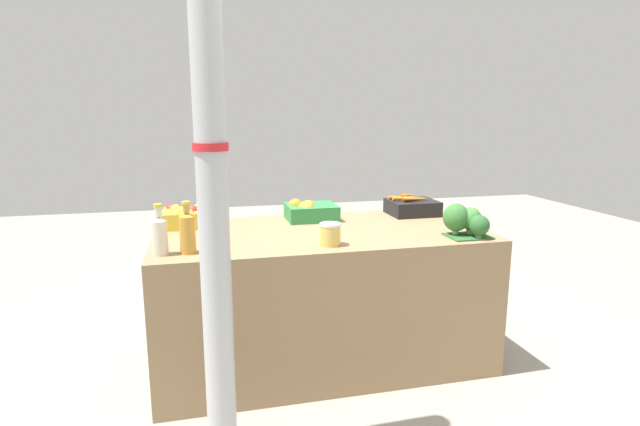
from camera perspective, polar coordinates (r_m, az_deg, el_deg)
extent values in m
plane|color=gray|center=(3.10, 0.00, -15.92)|extent=(10.00, 10.00, 0.00)
cube|color=#937551|center=(2.94, 0.00, -9.27)|extent=(1.83, 0.95, 0.77)
cylinder|color=#B7BABF|center=(1.90, -12.26, 3.87)|extent=(0.12, 0.12, 2.36)
cylinder|color=red|center=(1.89, -12.41, 7.42)|extent=(0.13, 0.13, 0.03)
cube|color=gold|center=(3.04, -14.64, -0.53)|extent=(0.30, 0.27, 0.09)
sphere|color=#9EBC42|center=(3.06, -16.18, 0.25)|extent=(0.07, 0.07, 0.07)
sphere|color=gold|center=(3.05, -13.64, 0.41)|extent=(0.07, 0.07, 0.07)
sphere|color=red|center=(3.10, -12.97, 0.46)|extent=(0.07, 0.07, 0.07)
sphere|color=gold|center=(3.00, -15.46, -0.01)|extent=(0.07, 0.07, 0.07)
sphere|color=red|center=(3.12, -16.61, 0.37)|extent=(0.07, 0.07, 0.07)
sphere|color=gold|center=(2.94, -16.10, -0.20)|extent=(0.06, 0.06, 0.06)
sphere|color=gold|center=(2.94, -14.85, -0.24)|extent=(0.07, 0.07, 0.07)
sphere|color=#9EBC42|center=(3.03, -13.38, 0.21)|extent=(0.07, 0.07, 0.07)
sphere|color=red|center=(3.02, -14.10, 0.16)|extent=(0.06, 0.06, 0.06)
sphere|color=red|center=(3.00, -14.33, 0.23)|extent=(0.06, 0.06, 0.06)
sphere|color=gold|center=(3.05, -16.19, 0.32)|extent=(0.07, 0.07, 0.07)
sphere|color=gold|center=(3.03, -13.39, 0.43)|extent=(0.06, 0.06, 0.06)
cube|color=#2D8442|center=(3.11, -1.00, 0.10)|extent=(0.30, 0.27, 0.09)
sphere|color=orange|center=(3.15, -2.78, 0.95)|extent=(0.07, 0.07, 0.07)
sphere|color=orange|center=(3.11, -1.29, 0.85)|extent=(0.07, 0.07, 0.07)
sphere|color=orange|center=(3.09, -2.84, 0.89)|extent=(0.08, 0.08, 0.08)
sphere|color=orange|center=(3.02, -1.40, 0.47)|extent=(0.08, 0.08, 0.08)
sphere|color=orange|center=(3.07, -1.88, 0.60)|extent=(0.07, 0.07, 0.07)
cube|color=black|center=(3.32, 10.50, 0.63)|extent=(0.30, 0.27, 0.09)
cone|color=orange|center=(3.35, 9.04, 1.80)|extent=(0.15, 0.03, 0.02)
cone|color=orange|center=(3.29, 11.11, 1.59)|extent=(0.14, 0.07, 0.03)
cone|color=orange|center=(3.28, 10.88, 1.69)|extent=(0.16, 0.03, 0.03)
cone|color=orange|center=(3.31, 11.23, 1.55)|extent=(0.14, 0.06, 0.02)
cone|color=orange|center=(3.24, 10.76, 1.60)|extent=(0.15, 0.05, 0.02)
cone|color=orange|center=(3.36, 10.05, 2.00)|extent=(0.13, 0.07, 0.03)
cone|color=orange|center=(3.28, 10.71, 1.64)|extent=(0.13, 0.06, 0.02)
cone|color=orange|center=(3.28, 9.52, 1.66)|extent=(0.15, 0.04, 0.03)
cone|color=orange|center=(3.27, 10.28, 1.64)|extent=(0.15, 0.07, 0.02)
cube|color=#2D602D|center=(2.79, 16.52, -2.55)|extent=(0.22, 0.18, 0.01)
ellipsoid|color=#2D602D|center=(2.76, 17.74, -1.35)|extent=(0.11, 0.11, 0.11)
cylinder|color=#B2C693|center=(2.77, 17.68, -2.40)|extent=(0.03, 0.03, 0.02)
ellipsoid|color=#427F3D|center=(2.81, 16.76, -0.59)|extent=(0.12, 0.12, 0.12)
cylinder|color=#B2C693|center=(2.83, 16.67, -2.07)|extent=(0.03, 0.03, 0.02)
ellipsoid|color=#387033|center=(2.79, 15.28, -0.49)|extent=(0.14, 0.14, 0.15)
cylinder|color=#B2C693|center=(2.80, 15.20, -2.09)|extent=(0.03, 0.03, 0.02)
cylinder|color=beige|center=(2.44, -17.84, -2.73)|extent=(0.07, 0.07, 0.16)
cone|color=beige|center=(2.42, -17.97, -0.61)|extent=(0.07, 0.07, 0.02)
cylinder|color=beige|center=(2.41, -18.02, 0.15)|extent=(0.03, 0.03, 0.04)
cylinder|color=gold|center=(2.41, -18.06, 0.83)|extent=(0.04, 0.04, 0.01)
cylinder|color=gold|center=(2.43, -14.89, -2.43)|extent=(0.07, 0.07, 0.18)
cone|color=gold|center=(2.41, -15.01, -0.15)|extent=(0.07, 0.07, 0.02)
cylinder|color=gold|center=(2.41, -15.04, 0.52)|extent=(0.03, 0.03, 0.04)
cylinder|color=gold|center=(2.40, -15.08, 1.13)|extent=(0.04, 0.04, 0.01)
cylinder|color=#DBBC56|center=(2.50, 1.18, -2.58)|extent=(0.10, 0.10, 0.10)
cylinder|color=white|center=(2.49, 1.19, -1.31)|extent=(0.11, 0.11, 0.01)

